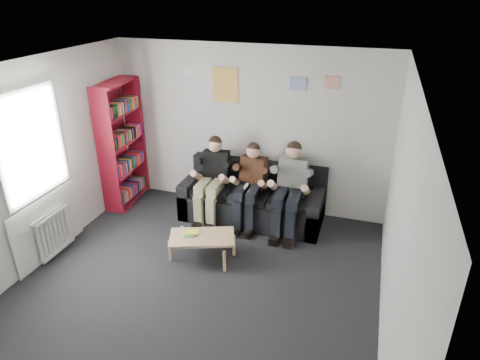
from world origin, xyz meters
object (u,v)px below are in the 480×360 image
at_px(person_left, 212,180).
at_px(sofa, 253,200).
at_px(person_middle, 250,186).
at_px(person_right, 290,190).
at_px(coffee_table, 202,239).
at_px(bookshelf, 122,144).

bearing_deg(person_left, sofa, 9.87).
bearing_deg(sofa, person_left, -162.00).
height_order(person_left, person_middle, person_left).
height_order(person_left, person_right, person_right).
bearing_deg(coffee_table, person_left, 103.95).
distance_m(sofa, person_right, 0.76).
relative_size(sofa, bookshelf, 1.07).
bearing_deg(bookshelf, sofa, -3.33).
bearing_deg(coffee_table, sofa, 75.15).
relative_size(bookshelf, person_right, 1.51).
bearing_deg(person_right, person_left, 180.00).
bearing_deg(person_middle, person_right, 4.26).
height_order(sofa, person_middle, person_middle).
bearing_deg(bookshelf, coffee_table, -38.30).
xyz_separation_m(sofa, coffee_table, (-0.35, -1.32, -0.00)).
distance_m(sofa, person_left, 0.75).
distance_m(sofa, bookshelf, 2.38).
xyz_separation_m(sofa, bookshelf, (-2.26, -0.10, 0.74)).
distance_m(bookshelf, person_left, 1.69).
height_order(sofa, person_right, person_right).
bearing_deg(person_right, sofa, 161.90).
bearing_deg(bookshelf, person_left, -9.48).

